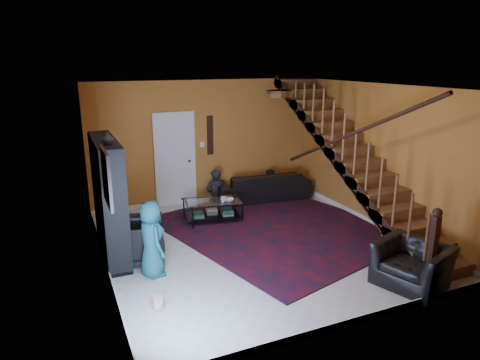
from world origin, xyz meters
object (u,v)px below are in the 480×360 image
(armchair_right, at_px, (412,264))
(armchair_left, at_px, (139,241))
(bookshelf, at_px, (110,200))
(sofa, at_px, (262,185))
(coffee_table, at_px, (213,209))

(armchair_right, bearing_deg, armchair_left, -142.31)
(bookshelf, xyz_separation_m, armchair_right, (3.90, -2.85, -0.65))
(sofa, xyz_separation_m, armchair_left, (-3.33, -2.21, 0.05))
(coffee_table, bearing_deg, armchair_right, -63.75)
(armchair_right, bearing_deg, bookshelf, -145.00)
(sofa, bearing_deg, armchair_right, 97.32)
(armchair_right, relative_size, coffee_table, 0.79)
(bookshelf, height_order, coffee_table, bookshelf)
(sofa, height_order, armchair_right, sofa)
(armchair_left, xyz_separation_m, armchair_right, (3.55, -2.34, -0.05))
(sofa, distance_m, coffee_table, 1.82)
(armchair_left, distance_m, coffee_table, 2.19)
(armchair_left, height_order, coffee_table, armchair_left)
(sofa, bearing_deg, coffee_table, 34.58)
(armchair_left, bearing_deg, sofa, -44.23)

